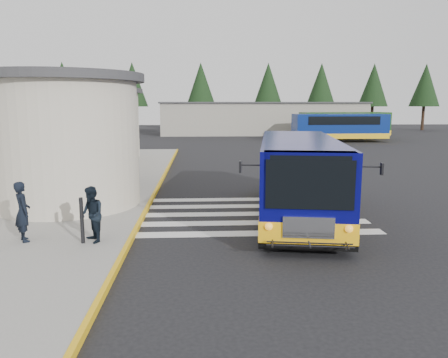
{
  "coord_description": "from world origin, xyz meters",
  "views": [
    {
      "loc": [
        -2.04,
        -15.83,
        3.83
      ],
      "look_at": [
        -1.24,
        -0.5,
        1.22
      ],
      "focal_mm": 35.0,
      "sensor_mm": 36.0,
      "label": 1
    }
  ],
  "objects_px": {
    "pedestrian_a": "(23,212)",
    "bollard": "(82,220)",
    "far_bus_a": "(340,126)",
    "far_bus_b": "(344,124)",
    "transit_bus": "(298,180)",
    "pedestrian_b": "(92,215)"
  },
  "relations": [
    {
      "from": "pedestrian_a",
      "to": "transit_bus",
      "type": "bearing_deg",
      "value": -103.17
    },
    {
      "from": "transit_bus",
      "to": "pedestrian_a",
      "type": "distance_m",
      "value": 8.68
    },
    {
      "from": "pedestrian_b",
      "to": "pedestrian_a",
      "type": "bearing_deg",
      "value": -126.68
    },
    {
      "from": "far_bus_a",
      "to": "far_bus_b",
      "type": "distance_m",
      "value": 4.62
    },
    {
      "from": "pedestrian_b",
      "to": "far_bus_a",
      "type": "relative_size",
      "value": 0.16
    },
    {
      "from": "pedestrian_a",
      "to": "far_bus_a",
      "type": "xyz_separation_m",
      "value": [
        19.39,
        33.5,
        0.65
      ]
    },
    {
      "from": "transit_bus",
      "to": "far_bus_b",
      "type": "bearing_deg",
      "value": 78.43
    },
    {
      "from": "bollard",
      "to": "transit_bus",
      "type": "bearing_deg",
      "value": 25.71
    },
    {
      "from": "transit_bus",
      "to": "bollard",
      "type": "xyz_separation_m",
      "value": [
        -6.54,
        -3.15,
        -0.51
      ]
    },
    {
      "from": "transit_bus",
      "to": "bollard",
      "type": "height_order",
      "value": "transit_bus"
    },
    {
      "from": "transit_bus",
      "to": "pedestrian_b",
      "type": "distance_m",
      "value": 7.02
    },
    {
      "from": "transit_bus",
      "to": "far_bus_b",
      "type": "xyz_separation_m",
      "value": [
        13.09,
        34.83,
        0.4
      ]
    },
    {
      "from": "pedestrian_a",
      "to": "far_bus_b",
      "type": "relative_size",
      "value": 0.16
    },
    {
      "from": "far_bus_a",
      "to": "far_bus_b",
      "type": "relative_size",
      "value": 0.95
    },
    {
      "from": "pedestrian_a",
      "to": "far_bus_b",
      "type": "height_order",
      "value": "far_bus_b"
    },
    {
      "from": "transit_bus",
      "to": "pedestrian_b",
      "type": "height_order",
      "value": "transit_bus"
    },
    {
      "from": "bollard",
      "to": "far_bus_b",
      "type": "relative_size",
      "value": 0.12
    },
    {
      "from": "pedestrian_b",
      "to": "bollard",
      "type": "distance_m",
      "value": 0.29
    },
    {
      "from": "pedestrian_b",
      "to": "far_bus_a",
      "type": "distance_m",
      "value": 37.98
    },
    {
      "from": "pedestrian_a",
      "to": "bollard",
      "type": "height_order",
      "value": "pedestrian_a"
    },
    {
      "from": "transit_bus",
      "to": "far_bus_a",
      "type": "xyz_separation_m",
      "value": [
        11.2,
        30.61,
        0.34
      ]
    },
    {
      "from": "far_bus_a",
      "to": "pedestrian_b",
      "type": "bearing_deg",
      "value": 150.49
    }
  ]
}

